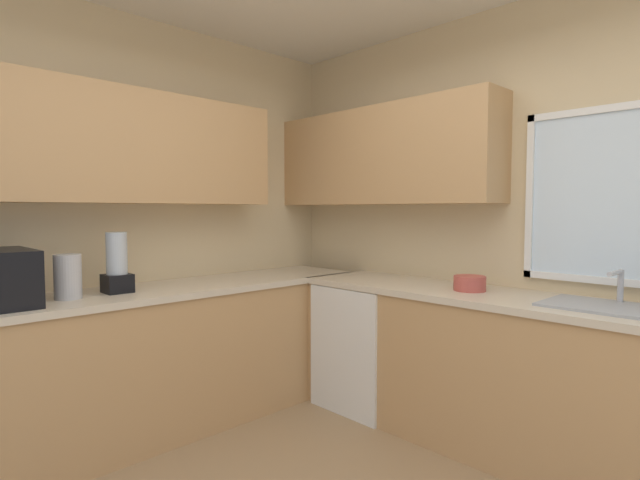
% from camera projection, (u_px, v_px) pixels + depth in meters
% --- Properties ---
extents(room_shell, '(4.04, 3.78, 2.75)m').
position_uv_depth(room_shell, '(286.00, 123.00, 2.70)').
color(room_shell, beige).
rests_on(room_shell, ground_plane).
extents(counter_run_left, '(0.65, 3.39, 0.92)m').
position_uv_depth(counter_run_left, '(127.00, 366.00, 2.98)').
color(counter_run_left, tan).
rests_on(counter_run_left, ground_plane).
extents(counter_run_back, '(3.13, 0.65, 0.92)m').
position_uv_depth(counter_run_back, '(540.00, 382.00, 2.70)').
color(counter_run_back, tan).
rests_on(counter_run_back, ground_plane).
extents(dishwasher, '(0.60, 0.60, 0.87)m').
position_uv_depth(dishwasher, '(369.00, 345.00, 3.54)').
color(dishwasher, white).
rests_on(dishwasher, ground_plane).
extents(kettle, '(0.14, 0.14, 0.25)m').
position_uv_depth(kettle, '(68.00, 277.00, 2.70)').
color(kettle, '#B7B7BC').
rests_on(kettle, counter_run_left).
extents(sink_assembly, '(0.61, 0.40, 0.19)m').
position_uv_depth(sink_assembly, '(611.00, 307.00, 2.44)').
color(sink_assembly, '#9EA0A5').
rests_on(sink_assembly, counter_run_back).
extents(bowl, '(0.19, 0.19, 0.09)m').
position_uv_depth(bowl, '(470.00, 283.00, 2.98)').
color(bowl, '#B74C42').
rests_on(bowl, counter_run_back).
extents(blender_appliance, '(0.15, 0.15, 0.36)m').
position_uv_depth(blender_appliance, '(117.00, 266.00, 2.91)').
color(blender_appliance, black).
rests_on(blender_appliance, counter_run_left).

